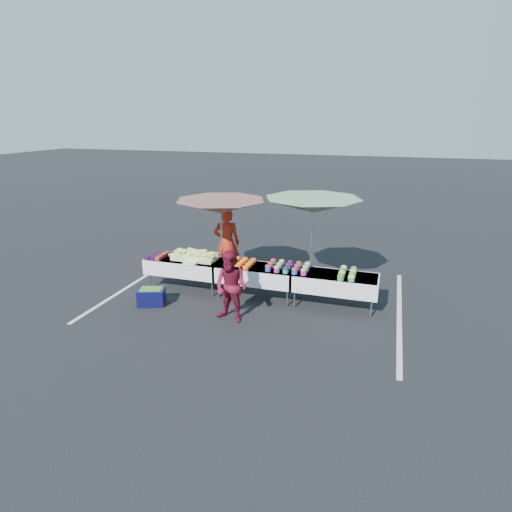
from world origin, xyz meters
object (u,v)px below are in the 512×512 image
(table_left, at_px, (185,265))
(umbrella_right, at_px, (313,206))
(table_right, at_px, (335,282))
(storage_bin, at_px, (151,296))
(table_center, at_px, (256,273))
(umbrella_left, at_px, (221,207))
(vendor, at_px, (227,243))
(customer, at_px, (231,287))

(table_left, distance_m, umbrella_right, 3.36)
(table_right, height_order, umbrella_right, umbrella_right)
(umbrella_right, distance_m, storage_bin, 4.17)
(table_left, xyz_separation_m, storage_bin, (-0.30, -1.12, -0.39))
(table_center, bearing_deg, umbrella_left, 158.15)
(table_left, distance_m, storage_bin, 1.22)
(umbrella_left, bearing_deg, table_right, -8.14)
(table_left, height_order, vendor, vendor)
(storage_bin, bearing_deg, table_right, -3.59)
(table_center, height_order, storage_bin, table_center)
(vendor, height_order, umbrella_left, umbrella_left)
(umbrella_left, distance_m, storage_bin, 2.59)
(table_center, relative_size, vendor, 1.02)
(table_right, bearing_deg, vendor, 160.06)
(vendor, bearing_deg, umbrella_left, 85.50)
(customer, height_order, umbrella_right, umbrella_right)
(table_left, xyz_separation_m, vendor, (0.67, 1.06, 0.33))
(table_center, bearing_deg, umbrella_right, 34.10)
(table_center, height_order, customer, customer)
(table_center, relative_size, table_right, 1.00)
(vendor, xyz_separation_m, umbrella_right, (2.25, -0.30, 1.16))
(table_left, height_order, umbrella_right, umbrella_right)
(umbrella_right, bearing_deg, table_left, -165.45)
(table_right, bearing_deg, storage_bin, -164.01)
(umbrella_right, bearing_deg, vendor, 172.28)
(customer, bearing_deg, table_center, 97.09)
(table_center, relative_size, customer, 1.25)
(umbrella_left, bearing_deg, table_left, -153.50)
(customer, height_order, storage_bin, customer)
(table_right, relative_size, vendor, 1.02)
(umbrella_right, bearing_deg, umbrella_left, -170.41)
(table_left, height_order, storage_bin, table_left)
(table_center, height_order, umbrella_right, umbrella_right)
(vendor, height_order, umbrella_right, umbrella_right)
(vendor, xyz_separation_m, umbrella_left, (0.13, -0.66, 1.07))
(vendor, height_order, storage_bin, vendor)
(table_center, xyz_separation_m, umbrella_right, (1.12, 0.76, 1.49))
(table_left, height_order, table_right, same)
(customer, relative_size, storage_bin, 2.18)
(vendor, distance_m, storage_bin, 2.49)
(table_right, distance_m, vendor, 3.13)
(table_left, relative_size, storage_bin, 2.72)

